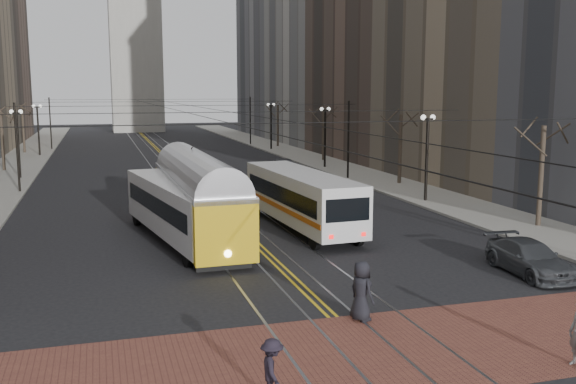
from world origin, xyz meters
TOP-DOWN VIEW (x-y plane):
  - ground at (0.00, 0.00)m, footprint 260.00×260.00m
  - sidewalk_left at (-15.00, 45.00)m, footprint 5.00×140.00m
  - sidewalk_right at (15.00, 45.00)m, footprint 5.00×140.00m
  - crosswalk_band at (0.00, -4.00)m, footprint 25.00×6.00m
  - streetcar_rails at (0.00, 45.00)m, footprint 4.80×130.00m
  - centre_lines at (0.00, 45.00)m, footprint 0.42×130.00m
  - building_right_mid at (25.50, 46.00)m, footprint 16.00×20.00m
  - building_right_far at (25.50, 86.00)m, footprint 16.00×20.00m
  - lamp_posts at (-0.00, 28.75)m, footprint 27.60×57.20m
  - street_trees at (0.00, 35.25)m, footprint 31.68×53.28m
  - trolley_wires at (0.00, 34.83)m, footprint 25.96×120.00m
  - transit_bus at (-3.50, 11.43)m, footprint 4.41×12.20m
  - streetcar at (-2.50, 12.04)m, footprint 2.90×14.32m
  - rear_bus at (3.21, 12.61)m, footprint 3.30×11.92m
  - cargo_van at (4.00, 10.98)m, footprint 2.03×4.84m
  - sedan_grey at (8.27, 33.13)m, footprint 2.16×4.94m
  - sedan_parked at (9.50, 1.54)m, footprint 2.20×4.79m
  - pedestrian_a at (0.78, -1.50)m, footprint 0.93×1.13m
  - pedestrian_d at (-3.44, -5.97)m, footprint 0.60×1.02m

SIDE VIEW (x-z plane):
  - ground at x=0.00m, z-range 0.00..0.00m
  - streetcar_rails at x=0.00m, z-range 0.00..0.01m
  - crosswalk_band at x=0.00m, z-range 0.00..0.01m
  - centre_lines at x=0.00m, z-range 0.01..0.01m
  - sidewalk_left at x=-15.00m, z-range 0.00..0.15m
  - sidewalk_right at x=15.00m, z-range 0.00..0.15m
  - sedan_parked at x=9.50m, z-range 0.00..1.36m
  - pedestrian_d at x=-3.44m, z-range 0.01..1.56m
  - sedan_grey at x=8.27m, z-range 0.00..1.66m
  - pedestrian_a at x=0.78m, z-range 0.01..2.00m
  - cargo_van at x=4.00m, z-range 0.00..2.11m
  - transit_bus at x=-3.50m, z-range 0.00..2.99m
  - rear_bus at x=3.21m, z-range 0.00..3.07m
  - streetcar at x=-2.50m, z-range 0.00..3.37m
  - street_trees at x=0.00m, z-range 0.00..5.60m
  - lamp_posts at x=0.00m, z-range 0.00..5.60m
  - trolley_wires at x=0.00m, z-range 0.47..7.07m
  - building_right_mid at x=25.50m, z-range 0.00..34.00m
  - building_right_far at x=25.50m, z-range 0.00..40.00m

